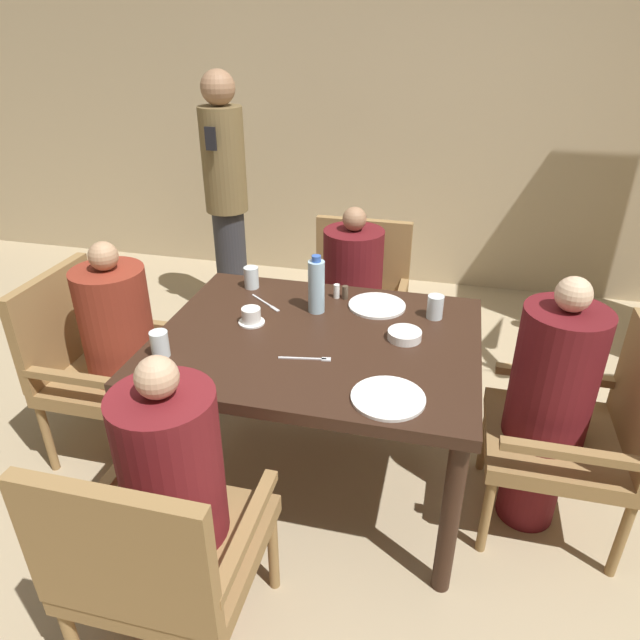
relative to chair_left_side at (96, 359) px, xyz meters
The scene contains 24 objects.
ground_plane 1.19m from the chair_left_side, ahead, with size 16.00×16.00×0.00m, color tan.
wall_back 2.82m from the chair_left_side, 65.99° to the left, with size 8.00×0.06×2.80m.
dining_table 1.10m from the chair_left_side, ahead, with size 1.32×1.04×0.77m.
chair_left_side is the anchor object (origin of this frame).
diner_in_left_chair 0.16m from the chair_left_side, ahead, with size 0.32×0.32×1.10m.
chair_far_side 1.44m from the chair_left_side, 41.01° to the left, with size 0.56×0.56×0.92m.
diner_in_far_chair 1.35m from the chair_left_side, 36.29° to the left, with size 0.32×0.32×1.08m.
chair_right_side 2.17m from the chair_left_side, ahead, with size 0.56×0.56×0.92m.
diner_in_right_chair 2.03m from the chair_left_side, ahead, with size 0.32×0.32×1.13m.
chair_near_corner 1.25m from the chair_left_side, 48.98° to the right, with size 0.56×0.56×0.92m.
diner_in_near_chair 1.15m from the chair_left_side, 44.15° to the right, with size 0.32×0.32×1.11m.
standing_host 1.56m from the chair_left_side, 86.73° to the left, with size 0.28×0.32×1.66m.
plate_main_left 1.50m from the chair_left_side, 14.40° to the right, with size 0.26×0.26×0.01m.
plate_main_right 1.36m from the chair_left_side, 14.38° to the left, with size 0.26×0.26×0.01m.
teacup_with_saucer 0.84m from the chair_left_side, ahead, with size 0.11×0.11×0.07m.
bowl_small 1.47m from the chair_left_side, ahead, with size 0.14×0.14×0.04m.
water_bottle 1.12m from the chair_left_side, 12.21° to the left, with size 0.07×0.07×0.27m.
glass_tall_near 1.61m from the chair_left_side, 10.43° to the left, with size 0.07×0.07×0.10m.
glass_tall_mid 0.83m from the chair_left_side, 30.80° to the left, with size 0.07×0.07×0.10m.
glass_tall_far 0.69m from the chair_left_side, 28.61° to the right, with size 0.07×0.07×0.10m.
salt_shaker 1.19m from the chair_left_side, 19.20° to the left, with size 0.03×0.03×0.07m.
pepper_shaker 1.23m from the chair_left_side, 18.58° to the left, with size 0.03×0.03×0.06m.
fork_beside_plate 1.15m from the chair_left_side, ahead, with size 0.20×0.05×0.00m.
knife_beside_plate 0.87m from the chair_left_side, 16.64° to the left, with size 0.18×0.14×0.00m.
Camera 1 is at (0.50, -1.98, 1.94)m, focal length 32.00 mm.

